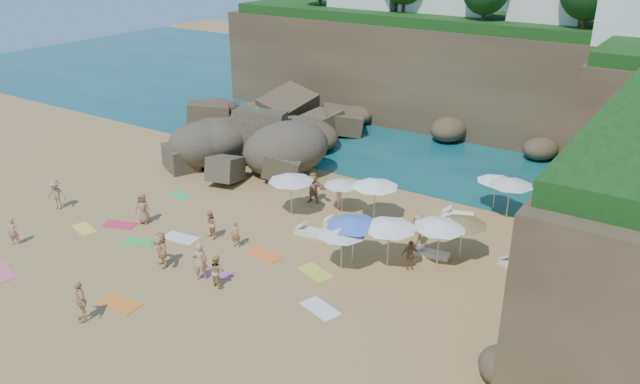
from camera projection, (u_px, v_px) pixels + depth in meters
The scene contains 47 objects.
ground at pixel (257, 237), 32.97m from camera, with size 120.00×120.00×0.00m, color tan.
seawater at pixel (468, 109), 55.90m from camera, with size 120.00×120.00×0.00m, color #0C4751.
cliff_back at pixel (474, 78), 49.49m from camera, with size 44.00×8.00×8.00m, color brown.
rock_promontory at pixel (276, 128), 50.81m from camera, with size 12.00×7.00×2.00m, color brown, non-canonical shape.
marina_masts at pixel (316, 56), 63.14m from camera, with size 3.10×0.10×6.00m.
rock_outcrop at pixel (249, 174), 41.40m from camera, with size 8.99×6.74×3.60m, color brown, non-canonical shape.
flag_pole at pixel (254, 124), 43.62m from camera, with size 0.70×0.30×3.70m.
parasol_0 at pixel (342, 183), 35.14m from camera, with size 2.10×2.10×1.99m.
parasol_1 at pixel (375, 183), 33.97m from camera, with size 2.58×2.58×2.44m.
parasol_2 at pixel (496, 178), 35.48m from camera, with size 2.21×2.21×2.09m.
parasol_3 at pixel (511, 182), 34.31m from camera, with size 2.51×2.51×2.38m.
parasol_4 at pixel (440, 224), 29.38m from camera, with size 2.57×2.57×2.43m.
parasol_5 at pixel (291, 178), 34.65m from camera, with size 2.60×2.60×2.46m.
parasol_6 at pixel (463, 221), 29.96m from camera, with size 2.41×2.41×2.28m.
parasol_9 at pixel (389, 224), 29.20m from camera, with size 2.63×2.63×2.49m.
parasol_10 at pixel (353, 221), 29.53m from camera, with size 2.62×2.62×2.48m.
parasol_11 at pixel (342, 231), 29.10m from camera, with size 2.35×2.35×2.23m.
lounger_0 at pixel (458, 214), 35.22m from camera, with size 1.77×0.59×0.27m, color white.
lounger_1 at pixel (432, 254), 30.99m from camera, with size 1.74×0.58×0.27m, color silver.
lounger_2 at pixel (536, 239), 32.52m from camera, with size 1.66×0.55×0.26m, color silver.
lounger_3 at pixel (313, 232), 33.13m from camera, with size 1.96×0.65×0.30m, color silver.
lounger_4 at pixel (514, 265), 29.96m from camera, with size 1.57×0.52×0.24m, color silver.
lounger_5 at pixel (339, 223), 34.21m from camera, with size 1.69×0.56×0.26m, color white.
towel_1 at pixel (1, 273), 29.52m from camera, with size 1.95×0.97×0.03m, color #FA617B.
towel_2 at pixel (119, 304), 27.12m from camera, with size 1.95×0.97×0.03m, color orange.
towel_3 at pixel (140, 242), 32.41m from camera, with size 1.73×0.86×0.03m, color green.
towel_4 at pixel (84, 229), 33.85m from camera, with size 1.65×0.83×0.03m, color yellow.
towel_5 at pixel (181, 238), 32.83m from camera, with size 1.88×0.94×0.03m, color silver.
towel_7 at pixel (119, 225), 34.28m from camera, with size 1.77×0.89×0.03m, color #EB294D.
towel_9 at pixel (216, 274), 29.45m from camera, with size 1.46×0.73×0.03m, color #D25294.
towel_10 at pixel (264, 254), 31.18m from camera, with size 1.90×0.95×0.03m, color orange.
towel_11 at pixel (179, 195), 38.08m from camera, with size 1.45×0.73×0.03m, color #33B561.
towel_12 at pixel (316, 272), 29.59m from camera, with size 1.75×0.88×0.03m, color #CFDA39.
towel_13 at pixel (321, 309), 26.78m from camera, with size 1.80×0.90×0.03m, color white.
person_stand_0 at pixel (13, 232), 31.90m from camera, with size 0.54×0.36×1.49m, color tan.
person_stand_1 at pixel (217, 271), 28.22m from camera, with size 0.76×0.59×1.56m, color tan.
person_stand_2 at pixel (340, 194), 35.98m from camera, with size 1.16×0.48×1.80m, color #F0AA88.
person_stand_3 at pixel (410, 255), 29.65m from camera, with size 0.87×0.36×1.49m, color #8F6A47.
person_stand_4 at pixel (417, 231), 31.51m from camera, with size 0.91×0.50×1.87m, color tan.
person_stand_5 at pixel (313, 187), 36.78m from camera, with size 1.74×0.50×1.87m, color #A77153.
person_stand_6 at pixel (200, 261), 28.70m from camera, with size 0.68×0.44×1.86m, color tan.
person_lie_0 at pixel (58, 205), 36.15m from camera, with size 1.14×1.77×0.47m, color tan.
person_lie_1 at pixel (83, 316), 25.94m from camera, with size 1.06×1.81×0.44m, color #E5B282.
person_lie_2 at pixel (144, 219), 34.44m from camera, with size 0.84×1.71×0.46m, color #99654C.
person_lie_3 at pixel (163, 261), 30.09m from camera, with size 1.64×1.77×0.47m, color tan.
person_lie_4 at pixel (236, 244), 31.89m from camera, with size 0.52×1.41×0.34m, color tan.
person_lie_5 at pixel (211, 234), 32.65m from camera, with size 0.76×1.55×0.59m, color tan.
Camera 1 is at (19.07, -22.58, 15.17)m, focal length 35.00 mm.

